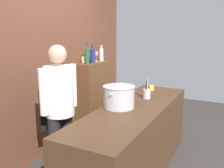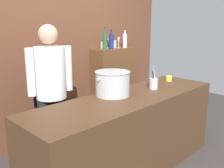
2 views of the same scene
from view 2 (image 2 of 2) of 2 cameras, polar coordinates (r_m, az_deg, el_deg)
name	(u,v)px [view 2 (image 2 of 2)]	position (r m, az deg, el deg)	size (l,w,h in m)	color
brick_back_panel	(55,36)	(3.70, -12.79, 10.59)	(4.40, 0.10, 3.00)	brown
prep_counter	(129,135)	(2.90, 3.88, -11.33)	(2.43, 0.70, 0.90)	#472D1C
bar_cabinet	(113,86)	(4.27, 0.23, -0.47)	(0.76, 0.32, 1.27)	brown
chef	(51,87)	(2.94, -13.63, -0.67)	(0.52, 0.38, 1.66)	black
stockpot_large	(113,83)	(2.74, 0.12, 0.14)	(0.44, 0.39, 0.26)	#B7BABF
utensil_crock	(153,83)	(3.06, 9.32, 0.18)	(0.10, 0.10, 0.29)	#B7BABF
butter_jar	(169,78)	(3.53, 12.72, 1.25)	(0.09, 0.09, 0.07)	yellow
wine_bottle_cobalt	(111,41)	(4.05, -0.14, 9.63)	(0.08, 0.08, 0.30)	navy
wine_bottle_green	(105,41)	(3.99, -1.63, 9.64)	(0.06, 0.06, 0.34)	#1E592D
wine_bottle_clear	(125,40)	(4.32, 2.91, 9.83)	(0.07, 0.07, 0.30)	silver
wine_glass_wide	(109,41)	(4.19, -0.73, 9.69)	(0.08, 0.08, 0.16)	silver
wine_glass_short	(118,41)	(4.22, 1.48, 9.79)	(0.06, 0.06, 0.18)	silver
spice_tin_silver	(113,44)	(4.27, 0.30, 9.02)	(0.07, 0.07, 0.12)	#B2B2B7
spice_tin_cream	(104,45)	(4.12, -1.84, 8.75)	(0.08, 0.08, 0.11)	beige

